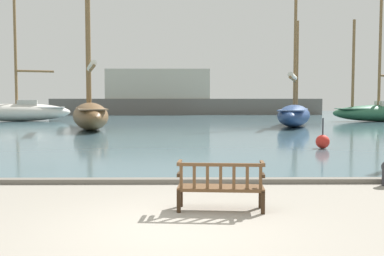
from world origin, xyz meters
The scene contains 10 objects.
ground_plane centered at (0.00, 0.00, 0.00)m, with size 160.00×160.00×0.00m, color gray.
harbor_water centered at (0.00, 44.00, 0.04)m, with size 100.00×80.00×0.08m, color #476670.
quay_edge_kerb centered at (0.00, 3.85, 0.06)m, with size 40.00×0.30×0.12m, color slate.
park_bench centered at (0.89, 1.16, 0.47)m, with size 1.63×0.64×0.92m.
sailboat_outer_port centered at (19.43, 35.48, 1.13)m, with size 10.09×3.60×13.01m.
sailboat_far_port centered at (-16.51, 36.03, 1.21)m, with size 11.11×5.62×14.23m.
sailboat_mid_starboard centered at (8.72, 27.11, 1.13)m, with size 5.37×11.85×12.40m.
sailboat_distant_harbor centered at (-6.58, 23.36, 1.25)m, with size 4.96×11.98×13.95m.
channel_buoy centered at (5.91, 10.99, 0.37)m, with size 0.57×0.57×1.27m.
far_breakwater centered at (-1.55, 57.90, 2.49)m, with size 40.61×2.40×6.90m.
Camera 1 is at (0.29, -6.70, 2.03)m, focal length 40.00 mm.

